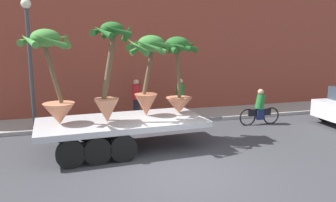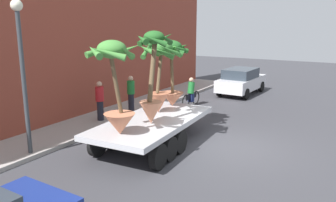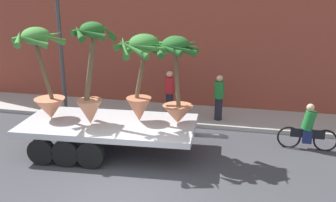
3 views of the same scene
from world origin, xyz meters
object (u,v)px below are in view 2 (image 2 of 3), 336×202
(potted_palm_extra, at_px, (152,79))
(pedestrian_near_gate, at_px, (100,100))
(cyclist, at_px, (191,93))
(street_lamp, at_px, (22,58))
(flatbed_trailer, at_px, (150,127))
(potted_palm_front, at_px, (116,88))
(potted_palm_middle, at_px, (160,69))
(pedestrian_far_left, at_px, (131,93))
(potted_palm_rear, at_px, (172,71))
(parked_car, at_px, (241,81))

(potted_palm_extra, relative_size, pedestrian_near_gate, 1.79)
(cyclist, distance_m, street_lamp, 9.42)
(flatbed_trailer, height_order, potted_palm_front, potted_palm_front)
(pedestrian_near_gate, bearing_deg, potted_palm_middle, -93.22)
(flatbed_trailer, xyz_separation_m, pedestrian_far_left, (3.32, 3.25, 0.28))
(potted_palm_extra, height_order, pedestrian_far_left, potted_palm_extra)
(potted_palm_rear, distance_m, potted_palm_extra, 2.49)
(potted_palm_front, height_order, street_lamp, street_lamp)
(flatbed_trailer, xyz_separation_m, pedestrian_near_gate, (1.41, 3.49, 0.28))
(potted_palm_middle, bearing_deg, street_lamp, 146.65)
(potted_palm_extra, relative_size, cyclist, 1.67)
(potted_palm_middle, bearing_deg, potted_palm_extra, -157.68)
(cyclist, relative_size, pedestrian_near_gate, 1.08)
(parked_car, relative_size, pedestrian_far_left, 2.49)
(potted_palm_front, bearing_deg, pedestrian_near_gate, 47.70)
(potted_palm_middle, distance_m, cyclist, 5.54)
(potted_palm_middle, height_order, pedestrian_near_gate, potted_palm_middle)
(potted_palm_front, height_order, pedestrian_near_gate, potted_palm_front)
(street_lamp, bearing_deg, pedestrian_far_left, 3.21)
(potted_palm_rear, relative_size, street_lamp, 0.55)
(potted_palm_rear, xyz_separation_m, parked_car, (8.32, -0.12, -1.59))
(street_lamp, bearing_deg, potted_palm_middle, -33.35)
(pedestrian_far_left, bearing_deg, potted_palm_extra, -134.89)
(potted_palm_middle, xyz_separation_m, potted_palm_extra, (-1.37, -0.56, -0.12))
(street_lamp, bearing_deg, pedestrian_near_gate, 8.08)
(flatbed_trailer, height_order, pedestrian_far_left, pedestrian_far_left)
(pedestrian_far_left, xyz_separation_m, street_lamp, (-6.00, -0.34, 2.19))
(potted_palm_front, distance_m, cyclist, 8.40)
(potted_palm_rear, bearing_deg, cyclist, 15.72)
(pedestrian_near_gate, bearing_deg, potted_palm_rear, -74.36)
(potted_palm_rear, xyz_separation_m, cyclist, (4.01, 1.13, -1.75))
(potted_palm_rear, bearing_deg, potted_palm_middle, -175.72)
(pedestrian_near_gate, height_order, street_lamp, street_lamp)
(potted_palm_extra, distance_m, cyclist, 6.90)
(cyclist, bearing_deg, potted_palm_front, -169.05)
(potted_palm_rear, distance_m, potted_palm_middle, 1.06)
(potted_palm_extra, distance_m, parked_car, 10.87)
(potted_palm_rear, height_order, potted_palm_front, potted_palm_front)
(flatbed_trailer, distance_m, pedestrian_far_left, 4.65)
(cyclist, bearing_deg, potted_palm_rear, -164.28)
(cyclist, bearing_deg, potted_palm_extra, -164.59)
(potted_palm_extra, distance_m, pedestrian_far_left, 5.11)
(flatbed_trailer, relative_size, pedestrian_far_left, 3.72)
(flatbed_trailer, bearing_deg, potted_palm_front, -179.47)
(potted_palm_front, relative_size, pedestrian_far_left, 1.67)
(parked_car, height_order, pedestrian_near_gate, pedestrian_near_gate)
(cyclist, bearing_deg, pedestrian_far_left, 150.11)
(potted_palm_middle, relative_size, cyclist, 1.46)
(pedestrian_near_gate, relative_size, street_lamp, 0.35)
(cyclist, distance_m, pedestrian_near_gate, 5.26)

